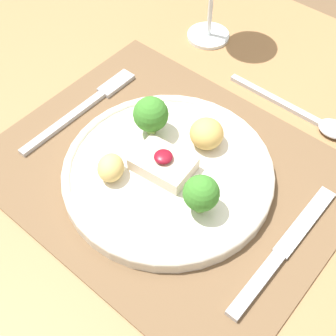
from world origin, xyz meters
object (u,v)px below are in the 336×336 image
(fork, at_px, (88,105))
(spoon, at_px, (313,118))
(knife, at_px, (278,257))
(dinner_plate, at_px, (168,168))

(fork, distance_m, spoon, 0.34)
(fork, xyz_separation_m, knife, (0.36, -0.03, 0.00))
(dinner_plate, distance_m, spoon, 0.24)
(spoon, bearing_deg, dinner_plate, -115.49)
(dinner_plate, xyz_separation_m, fork, (-0.18, 0.02, -0.01))
(spoon, bearing_deg, fork, -146.28)
(dinner_plate, bearing_deg, fork, 173.03)
(knife, bearing_deg, dinner_plate, 175.20)
(fork, bearing_deg, spoon, 36.31)
(dinner_plate, relative_size, fork, 1.28)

